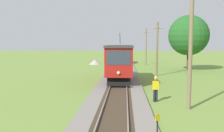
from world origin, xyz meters
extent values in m
cube|color=maroon|center=(0.00, 20.23, 2.30)|extent=(2.50, 8.00, 2.60)
cube|color=#383333|center=(0.00, 20.23, 3.71)|extent=(2.60, 8.32, 0.22)
cube|color=black|center=(0.00, 20.23, 0.72)|extent=(2.10, 7.04, 0.44)
cube|color=#2D3842|center=(0.00, 16.22, 2.77)|extent=(2.10, 0.03, 1.25)
cube|color=#2D3842|center=(1.26, 20.23, 2.66)|extent=(0.02, 6.72, 1.04)
sphere|color=#F4EAB2|center=(0.00, 16.17, 1.45)|extent=(0.28, 0.28, 0.28)
cylinder|color=black|center=(0.00, 21.83, 4.52)|extent=(0.05, 1.67, 1.19)
cube|color=black|center=(0.00, 16.03, 0.50)|extent=(2.00, 0.36, 0.32)
cylinder|color=black|center=(0.00, 17.99, 0.72)|extent=(1.54, 0.80, 0.80)
cylinder|color=black|center=(0.00, 22.47, 0.72)|extent=(1.54, 0.80, 0.80)
cube|color=slate|center=(0.00, 44.24, 1.78)|extent=(2.40, 5.20, 1.70)
cube|color=black|center=(0.00, 44.24, 0.70)|extent=(2.02, 4.78, 0.38)
cylinder|color=black|center=(0.00, 42.68, 0.70)|extent=(1.54, 0.76, 0.76)
cylinder|color=black|center=(0.00, 45.80, 0.70)|extent=(1.54, 0.76, 0.76)
cylinder|color=#7A664C|center=(4.47, 9.98, 4.20)|extent=(0.24, 0.34, 8.39)
cylinder|color=#7A664C|center=(4.47, 25.20, 3.30)|extent=(0.24, 0.43, 6.61)
cube|color=#7A664C|center=(4.47, 25.20, 5.82)|extent=(1.40, 0.10, 0.10)
cylinder|color=silver|center=(3.92, 25.20, 5.92)|extent=(0.08, 0.08, 0.10)
cylinder|color=silver|center=(5.02, 25.20, 5.92)|extent=(0.08, 0.08, 0.10)
cylinder|color=#7A664C|center=(4.47, 41.16, 3.42)|extent=(0.24, 0.45, 6.85)
cube|color=#7A664C|center=(4.47, 41.16, 6.02)|extent=(1.40, 0.10, 0.10)
cylinder|color=silver|center=(3.92, 41.16, 6.12)|extent=(0.08, 0.08, 0.10)
cylinder|color=silver|center=(5.02, 41.16, 6.12)|extent=(0.08, 0.08, 0.10)
cylinder|color=black|center=(1.88, 4.86, 0.45)|extent=(0.06, 0.06, 0.90)
cube|color=gold|center=(1.88, 4.86, 1.04)|extent=(0.21, 0.21, 0.28)
cone|color=#9E998E|center=(-5.19, 41.11, 0.47)|extent=(2.37, 2.37, 0.94)
cylinder|color=black|center=(2.75, 11.83, 0.43)|extent=(0.15, 0.15, 0.86)
cylinder|color=black|center=(2.59, 11.79, 0.43)|extent=(0.15, 0.15, 0.86)
cube|color=yellow|center=(2.67, 11.81, 1.15)|extent=(0.43, 0.32, 0.58)
sphere|color=#936B51|center=(2.67, 11.81, 1.58)|extent=(0.22, 0.22, 0.22)
sphere|color=yellow|center=(2.67, 11.81, 1.68)|extent=(0.21, 0.21, 0.21)
cylinder|color=#4C3823|center=(9.88, 31.70, 1.49)|extent=(0.32, 0.32, 2.98)
sphere|color=#235B23|center=(9.88, 31.70, 5.19)|extent=(5.91, 5.91, 5.91)
camera|label=1|loc=(0.58, -4.71, 4.01)|focal=38.81mm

